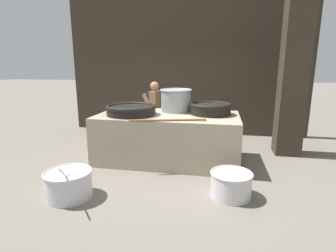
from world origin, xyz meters
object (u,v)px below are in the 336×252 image
(giant_wok_far, at_px, (211,108))
(stock_pot, at_px, (176,100))
(giant_wok_near, at_px, (131,109))
(prep_bowl_vegetables, at_px, (69,183))
(prep_bowl_meat, at_px, (231,183))
(cook, at_px, (154,111))

(giant_wok_far, height_order, stock_pot, stock_pot)
(giant_wok_near, xyz_separation_m, prep_bowl_vegetables, (-0.41, -1.77, -0.86))
(giant_wok_near, distance_m, prep_bowl_meat, 2.53)
(giant_wok_far, bearing_deg, prep_bowl_vegetables, -133.30)
(giant_wok_far, height_order, cook, cook)
(cook, bearing_deg, stock_pot, 135.65)
(giant_wok_far, distance_m, prep_bowl_meat, 1.90)
(giant_wok_far, height_order, prep_bowl_meat, giant_wok_far)
(giant_wok_near, bearing_deg, stock_pot, 34.55)
(giant_wok_near, relative_size, giant_wok_far, 1.22)
(giant_wok_near, distance_m, stock_pot, 1.03)
(prep_bowl_meat, bearing_deg, prep_bowl_vegetables, -168.04)
(giant_wok_near, relative_size, prep_bowl_vegetables, 1.17)
(giant_wok_near, relative_size, prep_bowl_meat, 1.62)
(giant_wok_near, relative_size, stock_pot, 1.48)
(giant_wok_near, xyz_separation_m, prep_bowl_meat, (2.01, -1.26, -0.88))
(giant_wok_near, distance_m, prep_bowl_vegetables, 2.01)
(giant_wok_far, relative_size, prep_bowl_vegetables, 0.96)
(stock_pot, distance_m, prep_bowl_meat, 2.41)
(giant_wok_near, height_order, stock_pot, stock_pot)
(stock_pot, xyz_separation_m, prep_bowl_vegetables, (-1.25, -2.35, -1.01))
(giant_wok_near, distance_m, cook, 1.27)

